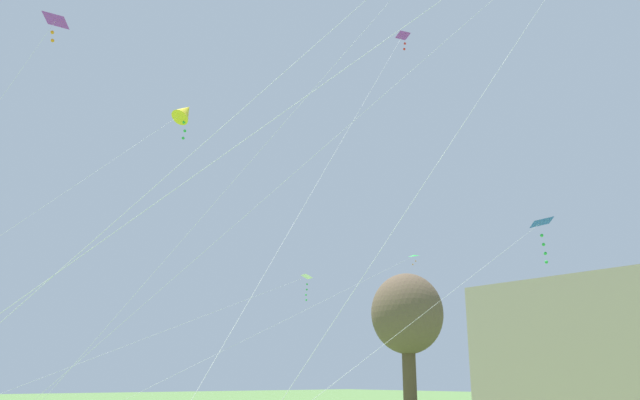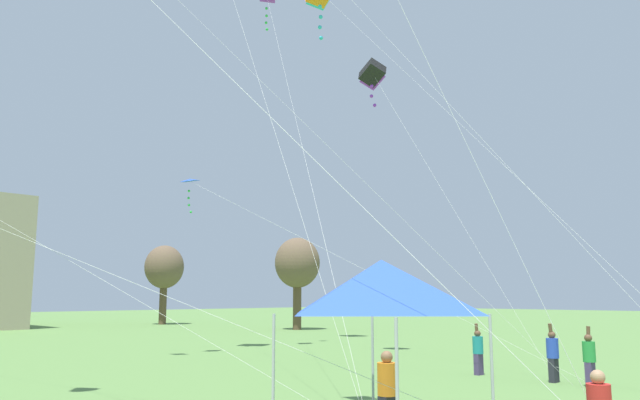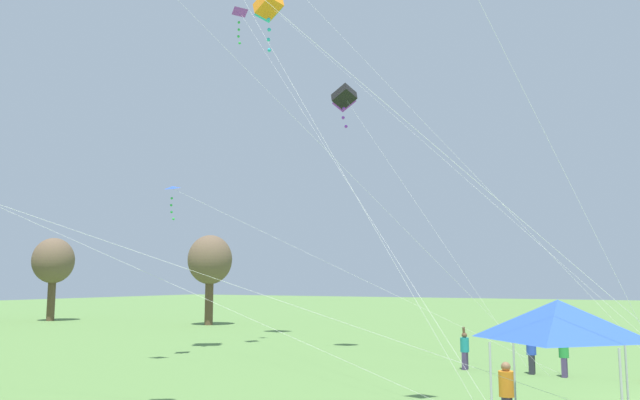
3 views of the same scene
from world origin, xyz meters
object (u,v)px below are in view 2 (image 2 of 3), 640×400
at_px(person_teal_shirt, 478,350).
at_px(person_orange_shirt, 387,390).
at_px(person_green_shirt, 589,357).
at_px(festival_tent, 382,287).
at_px(kite_purple_delta_5, 267,0).
at_px(kite_blue_delta_6, 192,184).
at_px(person_blue_shirt, 553,354).
at_px(kite_black_box_4, 372,74).

xyz_separation_m(person_teal_shirt, person_orange_shirt, (-9.99, -3.80, 0.03)).
distance_m(person_green_shirt, person_orange_shirt, 9.74).
bearing_deg(person_green_shirt, festival_tent, -119.29).
height_order(person_green_shirt, kite_purple_delta_5, kite_purple_delta_5).
bearing_deg(kite_purple_delta_5, person_orange_shirt, -122.77).
distance_m(person_orange_shirt, kite_blue_delta_6, 20.04).
relative_size(festival_tent, person_teal_shirt, 1.87).
distance_m(person_blue_shirt, kite_blue_delta_6, 18.18).
distance_m(festival_tent, kite_black_box_4, 22.37).
relative_size(person_blue_shirt, person_teal_shirt, 1.05).
bearing_deg(kite_black_box_4, kite_blue_delta_6, 133.14).
bearing_deg(person_teal_shirt, kite_black_box_4, -103.05).
bearing_deg(person_orange_shirt, kite_black_box_4, 61.79).
xyz_separation_m(person_blue_shirt, person_teal_shirt, (0.01, 2.76, -0.04)).
distance_m(festival_tent, kite_blue_delta_6, 21.68).
height_order(person_teal_shirt, kite_purple_delta_5, kite_purple_delta_5).
relative_size(festival_tent, kite_blue_delta_6, 0.19).
distance_m(person_green_shirt, kite_purple_delta_5, 24.23).
bearing_deg(person_green_shirt, person_teal_shirt, 140.36).
xyz_separation_m(person_green_shirt, person_teal_shirt, (0.25, 4.04, -0.02)).
relative_size(kite_purple_delta_5, kite_blue_delta_6, 1.06).
relative_size(person_blue_shirt, kite_black_box_4, 0.13).
height_order(person_blue_shirt, person_teal_shirt, person_blue_shirt).
bearing_deg(kite_black_box_4, person_teal_shirt, -112.13).
height_order(person_blue_shirt, kite_blue_delta_6, kite_blue_delta_6).
xyz_separation_m(person_blue_shirt, kite_purple_delta_5, (0.45, 15.15, 17.78)).
distance_m(kite_black_box_4, kite_blue_delta_6, 10.48).
relative_size(person_teal_shirt, person_orange_shirt, 1.08).
bearing_deg(kite_blue_delta_6, person_teal_shirt, -76.70).
bearing_deg(person_orange_shirt, kite_purple_delta_5, 78.81).
bearing_deg(person_blue_shirt, festival_tent, 47.81).
relative_size(festival_tent, person_blue_shirt, 1.79).
bearing_deg(kite_purple_delta_5, person_blue_shirt, -91.69).
xyz_separation_m(festival_tent, person_green_shirt, (11.91, 1.41, -2.03)).
height_order(person_green_shirt, kite_black_box_4, kite_black_box_4).
distance_m(person_blue_shirt, person_teal_shirt, 2.76).
relative_size(festival_tent, kite_black_box_4, 0.23).
xyz_separation_m(person_teal_shirt, kite_purple_delta_5, (0.44, 12.40, 17.82)).
distance_m(person_teal_shirt, person_orange_shirt, 10.69).
bearing_deg(festival_tent, kite_blue_delta_6, 64.79).
xyz_separation_m(person_blue_shirt, person_orange_shirt, (-9.98, -1.05, -0.01)).
relative_size(person_green_shirt, person_teal_shirt, 1.03).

